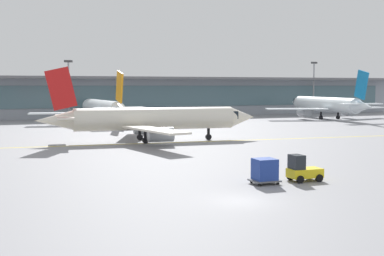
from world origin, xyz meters
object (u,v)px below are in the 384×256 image
at_px(apron_light_mast_1, 69,87).
at_px(apron_light_mast_2, 314,85).
at_px(baggage_tug, 302,170).
at_px(gate_airplane_1, 103,108).
at_px(cargo_dolly_lead, 265,170).
at_px(taxiing_regional_jet, 152,119).
at_px(gate_airplane_2, 326,105).

height_order(apron_light_mast_1, apron_light_mast_2, apron_light_mast_2).
height_order(baggage_tug, apron_light_mast_2, apron_light_mast_2).
bearing_deg(gate_airplane_1, apron_light_mast_1, 14.31).
bearing_deg(apron_light_mast_2, cargo_dolly_lead, -126.19).
relative_size(gate_airplane_1, taxiing_regional_jet, 1.03).
height_order(cargo_dolly_lead, apron_light_mast_1, apron_light_mast_1).
bearing_deg(gate_airplane_1, cargo_dolly_lead, 176.37).
distance_m(apron_light_mast_1, apron_light_mast_2, 63.49).
distance_m(gate_airplane_2, cargo_dolly_lead, 79.32).
bearing_deg(taxiing_regional_jet, baggage_tug, -79.97).
xyz_separation_m(baggage_tug, apron_light_mast_2, (55.31, 80.14, 6.67)).
bearing_deg(gate_airplane_2, gate_airplane_1, 89.69).
bearing_deg(cargo_dolly_lead, apron_light_mast_2, 54.35).
relative_size(gate_airplane_1, cargo_dolly_lead, 14.46).
bearing_deg(cargo_dolly_lead, gate_airplane_1, 90.71).
bearing_deg(taxiing_regional_jet, gate_airplane_2, 36.19).
xyz_separation_m(baggage_tug, apron_light_mast_1, (-8.18, 79.51, 6.30)).
xyz_separation_m(taxiing_regional_jet, apron_light_mast_2, (58.42, 48.98, 4.60)).
xyz_separation_m(apron_light_mast_1, apron_light_mast_2, (63.49, 0.63, 0.36)).
bearing_deg(gate_airplane_2, cargo_dolly_lead, 144.73).
xyz_separation_m(gate_airplane_2, apron_light_mast_1, (-54.49, 17.63, 3.99)).
bearing_deg(apron_light_mast_2, apron_light_mast_1, -179.43).
height_order(gate_airplane_1, apron_light_mast_2, apron_light_mast_2).
height_order(gate_airplane_1, taxiing_regional_jet, gate_airplane_1).
height_order(gate_airplane_2, baggage_tug, gate_airplane_2).
xyz_separation_m(cargo_dolly_lead, apron_light_mast_2, (58.61, 80.11, 6.51)).
height_order(gate_airplane_2, cargo_dolly_lead, gate_airplane_2).
distance_m(cargo_dolly_lead, apron_light_mast_1, 79.86).
xyz_separation_m(gate_airplane_1, taxiing_regional_jet, (0.37, -34.01, -0.08)).
relative_size(gate_airplane_1, apron_light_mast_1, 2.35).
relative_size(gate_airplane_2, apron_light_mast_1, 2.48).
bearing_deg(gate_airplane_2, apron_light_mast_2, -22.79).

